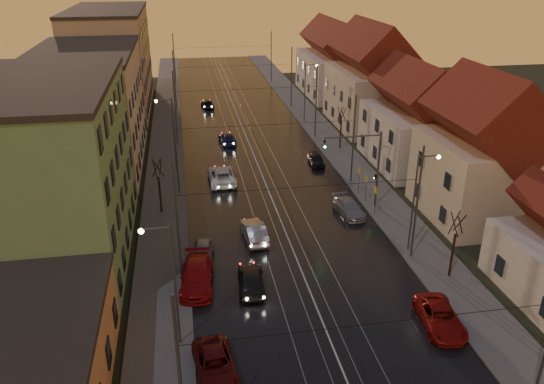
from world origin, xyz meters
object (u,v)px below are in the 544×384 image
parked_left_2 (197,276)px  driving_car_0 (251,279)px  street_lamp_3 (307,87)px  parked_left_1 (215,365)px  street_lamp_2 (170,128)px  parked_right_0 (440,317)px  parked_right_1 (349,208)px  driving_car_3 (227,139)px  driving_car_4 (207,104)px  street_lamp_1 (418,193)px  traffic_light_mast (368,161)px  driving_car_1 (254,231)px  street_lamp_0 (169,274)px  driving_car_2 (222,175)px  parked_left_3 (203,252)px  parked_right_2 (316,159)px

parked_left_2 → driving_car_0: bearing=-9.9°
street_lamp_3 → parked_left_1: street_lamp_3 is taller
street_lamp_2 → parked_left_2: street_lamp_2 is taller
parked_left_1 → parked_right_0: parked_right_0 is taller
parked_right_1 → parked_left_1: bearing=-132.4°
driving_car_0 → street_lamp_3: bearing=-103.8°
driving_car_3 → driving_car_4: 17.31m
parked_left_1 → street_lamp_1: bearing=28.5°
street_lamp_2 → parked_left_2: size_ratio=1.48×
driving_car_3 → parked_right_0: bearing=100.1°
street_lamp_3 → driving_car_0: street_lamp_3 is taller
street_lamp_3 → traffic_light_mast: 28.03m
parked_left_2 → driving_car_1: bearing=55.6°
street_lamp_0 → driving_car_1: size_ratio=1.75×
parked_left_1 → parked_left_2: 8.82m
parked_right_0 → driving_car_1: bearing=133.4°
street_lamp_0 → driving_car_2: street_lamp_0 is taller
driving_car_3 → parked_left_1: (-4.32, -39.21, 0.01)m
driving_car_4 → parked_left_2: parked_left_2 is taller
parked_right_0 → parked_right_1: (-0.82, 16.05, -0.02)m
driving_car_3 → parked_left_2: parked_left_2 is taller
street_lamp_2 → driving_car_0: bearing=-77.3°
driving_car_4 → parked_left_1: bearing=79.6°
street_lamp_0 → driving_car_2: (4.80, 24.21, -4.11)m
parked_right_0 → parked_left_1: bearing=-166.4°
parked_left_2 → parked_right_0: bearing=-20.6°
street_lamp_1 → parked_left_3: bearing=174.7°
traffic_light_mast → parked_right_1: traffic_light_mast is taller
parked_left_3 → parked_right_0: size_ratio=0.80×
street_lamp_3 → street_lamp_1: bearing=-90.0°
street_lamp_2 → parked_right_1: street_lamp_2 is taller
parked_left_3 → street_lamp_0: bearing=-97.1°
driving_car_1 → parked_left_1: driving_car_1 is taller
street_lamp_0 → parked_left_1: (2.18, -2.82, -4.25)m
driving_car_0 → parked_right_1: bearing=-130.6°
street_lamp_0 → driving_car_4: (5.10, 53.65, -4.23)m
driving_car_3 → parked_right_1: bearing=108.1°
traffic_light_mast → parked_left_1: size_ratio=1.56×
driving_car_0 → parked_left_3: bearing=-51.2°
driving_car_0 → parked_right_1: (10.11, 10.03, -0.11)m
parked_right_0 → parked_right_2: bearing=97.6°
traffic_light_mast → parked_left_2: bearing=-147.2°
driving_car_2 → parked_right_0: driving_car_2 is taller
driving_car_4 → street_lamp_0: bearing=77.1°
street_lamp_3 → parked_left_3: street_lamp_3 is taller
driving_car_1 → driving_car_2: size_ratio=0.82×
street_lamp_2 → parked_right_1: size_ratio=1.82×
street_lamp_0 → street_lamp_3: 47.62m
street_lamp_0 → parked_right_1: 21.86m
street_lamp_2 → driving_car_2: 7.37m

